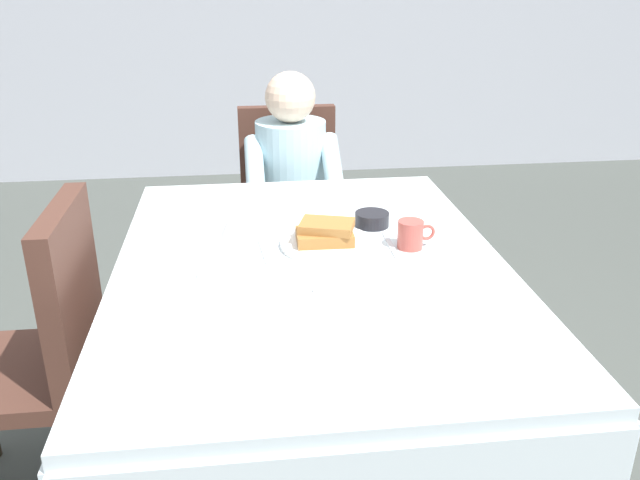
# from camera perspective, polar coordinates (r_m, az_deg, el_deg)

# --- Properties ---
(ground_plane) EXTENTS (14.00, 14.00, 0.00)m
(ground_plane) POSITION_cam_1_polar(r_m,az_deg,el_deg) (2.29, -0.69, -18.89)
(ground_plane) COLOR #474C47
(dining_table_main) EXTENTS (1.12, 1.52, 0.74)m
(dining_table_main) POSITION_cam_1_polar(r_m,az_deg,el_deg) (1.92, -0.78, -4.22)
(dining_table_main) COLOR silver
(dining_table_main) RESTS_ON ground
(chair_diner) EXTENTS (0.44, 0.45, 0.93)m
(chair_diner) POSITION_cam_1_polar(r_m,az_deg,el_deg) (3.05, -2.64, 3.69)
(chair_diner) COLOR #4C2D23
(chair_diner) RESTS_ON ground
(diner_person) EXTENTS (0.40, 0.43, 1.12)m
(diner_person) POSITION_cam_1_polar(r_m,az_deg,el_deg) (2.86, -2.44, 5.31)
(diner_person) COLOR silver
(diner_person) RESTS_ON ground
(chair_left_side) EXTENTS (0.45, 0.44, 0.93)m
(chair_left_side) POSITION_cam_1_polar(r_m,az_deg,el_deg) (2.06, -22.86, -8.09)
(chair_left_side) COLOR #4C2D23
(chair_left_side) RESTS_ON ground
(plate_breakfast) EXTENTS (0.28, 0.28, 0.02)m
(plate_breakfast) POSITION_cam_1_polar(r_m,az_deg,el_deg) (1.98, 0.62, -0.32)
(plate_breakfast) COLOR white
(plate_breakfast) RESTS_ON dining_table_main
(breakfast_stack) EXTENTS (0.18, 0.15, 0.06)m
(breakfast_stack) POSITION_cam_1_polar(r_m,az_deg,el_deg) (1.96, 0.48, 0.67)
(breakfast_stack) COLOR #A36B33
(breakfast_stack) RESTS_ON plate_breakfast
(cup_coffee) EXTENTS (0.11, 0.08, 0.08)m
(cup_coffee) POSITION_cam_1_polar(r_m,az_deg,el_deg) (1.97, 7.87, 0.49)
(cup_coffee) COLOR #B24C42
(cup_coffee) RESTS_ON dining_table_main
(bowl_butter) EXTENTS (0.11, 0.11, 0.04)m
(bowl_butter) POSITION_cam_1_polar(r_m,az_deg,el_deg) (2.13, 4.51, 1.80)
(bowl_butter) COLOR black
(bowl_butter) RESTS_ON dining_table_main
(syrup_pitcher) EXTENTS (0.08, 0.08, 0.07)m
(syrup_pitcher) POSITION_cam_1_polar(r_m,az_deg,el_deg) (2.07, -7.58, 1.41)
(syrup_pitcher) COLOR silver
(syrup_pitcher) RESTS_ON dining_table_main
(fork_left_of_plate) EXTENTS (0.03, 0.18, 0.00)m
(fork_left_of_plate) POSITION_cam_1_polar(r_m,az_deg,el_deg) (1.94, -4.86, -0.96)
(fork_left_of_plate) COLOR silver
(fork_left_of_plate) RESTS_ON dining_table_main
(knife_right_of_plate) EXTENTS (0.02, 0.20, 0.00)m
(knife_right_of_plate) POSITION_cam_1_polar(r_m,az_deg,el_deg) (1.99, 6.12, -0.42)
(knife_right_of_plate) COLOR silver
(knife_right_of_plate) RESTS_ON dining_table_main
(spoon_near_edge) EXTENTS (0.15, 0.02, 0.00)m
(spoon_near_edge) POSITION_cam_1_polar(r_m,az_deg,el_deg) (1.72, 1.82, -4.20)
(spoon_near_edge) COLOR silver
(spoon_near_edge) RESTS_ON dining_table_main
(napkin_folded) EXTENTS (0.17, 0.13, 0.01)m
(napkin_folded) POSITION_cam_1_polar(r_m,az_deg,el_deg) (1.86, -7.89, -2.24)
(napkin_folded) COLOR white
(napkin_folded) RESTS_ON dining_table_main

